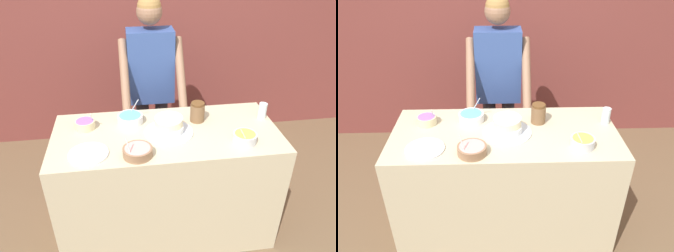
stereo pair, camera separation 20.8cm
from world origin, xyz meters
The scene contains 11 objects.
wall_back centered at (0.00, 1.93, 1.30)m, with size 10.00×0.05×2.60m.
counter centered at (0.00, 0.37, 0.47)m, with size 1.64×0.73×0.94m.
person_baker centered at (-0.04, 1.10, 1.08)m, with size 0.54×0.49×1.77m.
cake centered at (0.02, 0.36, 1.00)m, with size 0.35×0.35×0.12m.
frosting_bowl_pink centered at (-0.22, 0.11, 0.98)m, with size 0.19×0.19×0.16m.
frosting_bowl_blue centered at (-0.25, 0.54, 0.98)m, with size 0.19×0.19×0.17m.
frosting_bowl_yellow centered at (0.51, 0.17, 0.98)m, with size 0.16×0.16×0.14m.
frosting_bowl_purple centered at (-0.58, 0.51, 0.98)m, with size 0.15×0.15×0.13m.
drinking_glass centered at (0.76, 0.47, 1.01)m, with size 0.06×0.06×0.12m.
ceramic_plate centered at (-0.54, 0.17, 0.95)m, with size 0.26×0.26×0.01m.
stoneware_jar centered at (0.25, 0.50, 1.02)m, with size 0.11×0.11×0.15m.
Camera 1 is at (-0.27, -1.61, 2.20)m, focal length 35.00 mm.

